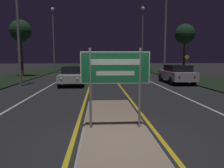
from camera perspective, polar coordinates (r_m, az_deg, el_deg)
name	(u,v)px	position (r m, az deg, el deg)	size (l,w,h in m)	color
ground_plane	(118,141)	(5.80, 1.47, -14.68)	(160.00, 160.00, 0.00)	#232326
median_island	(115,129)	(6.53, 0.84, -11.77)	(1.92, 8.41, 0.10)	#999993
verge_left	(19,76)	(27.01, -23.09, 1.86)	(5.00, 100.00, 0.08)	black
verge_right	(182,75)	(27.34, 17.85, 2.14)	(5.00, 100.00, 0.08)	black
centre_line_yellow_left	(94,73)	(30.45, -4.84, 2.82)	(0.12, 70.00, 0.01)	gold
centre_line_yellow_right	(110,73)	(30.49, -0.50, 2.85)	(0.12, 70.00, 0.01)	gold
lane_line_white_left	(71,73)	(30.67, -10.55, 2.76)	(0.12, 70.00, 0.01)	silver
lane_line_white_right	(132,73)	(30.80, 5.17, 2.86)	(0.12, 70.00, 0.01)	silver
edge_line_white_left	(49,73)	(31.18, -16.04, 2.67)	(0.10, 70.00, 0.01)	silver
edge_line_white_right	(153,73)	(31.40, 10.60, 2.85)	(0.10, 70.00, 0.01)	silver
highway_sign	(115,72)	(6.20, 0.87, 3.24)	(1.97, 0.07, 2.31)	gray
streetlight_left_near	(17,1)	(18.07, -23.65, 19.34)	(0.60, 0.60, 8.96)	gray
streetlight_left_far	(53,32)	(31.88, -15.08, 13.01)	(0.51, 0.51, 8.94)	gray
streetlight_right_near	(166,16)	(23.67, 13.88, 16.84)	(0.54, 0.54, 9.76)	gray
streetlight_right_far	(143,28)	(36.20, 8.02, 14.24)	(0.59, 0.59, 10.16)	gray
car_receding_0	(177,74)	(19.05, 16.53, 2.59)	(2.00, 4.60, 1.54)	#B7B7BC
car_receding_1	(121,68)	(28.40, 2.24, 4.10)	(1.96, 4.14, 1.45)	maroon
car_receding_2	(116,65)	(41.35, 0.95, 4.98)	(1.93, 4.39, 1.50)	#B7B7BC
car_receding_3	(126,64)	(52.09, 3.60, 5.35)	(2.01, 4.09, 1.47)	#4C514C
car_approaching_0	(73,75)	(17.47, -10.11, 2.25)	(1.91, 4.46, 1.43)	silver
warning_sign	(187,63)	(27.65, 18.96, 5.29)	(0.60, 0.06, 2.45)	gray
roadside_palm_left	(21,31)	(26.40, -22.77, 12.65)	(2.31, 2.31, 6.17)	#4C3823
roadside_palm_right	(185,34)	(29.06, 18.49, 12.22)	(2.44, 2.44, 6.21)	#4C3823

